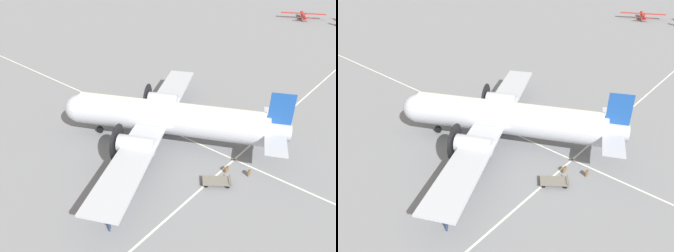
{
  "view_description": "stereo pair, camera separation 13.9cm",
  "coord_description": "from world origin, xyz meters",
  "views": [
    {
      "loc": [
        19.07,
        16.24,
        16.53
      ],
      "look_at": [
        0.0,
        0.0,
        1.71
      ],
      "focal_mm": 35.0,
      "sensor_mm": 36.0,
      "label": 1
    },
    {
      "loc": [
        18.97,
        16.35,
        16.53
      ],
      "look_at": [
        0.0,
        0.0,
        1.71
      ],
      "focal_mm": 35.0,
      "sensor_mm": 36.0,
      "label": 2
    }
  ],
  "objects": [
    {
      "name": "crew_foreground",
      "position": [
        10.24,
        3.79,
        1.12
      ],
      "size": [
        0.48,
        0.44,
        1.79
      ],
      "rotation": [
        0.0,
        0.0,
        -2.41
      ],
      "color": "navy",
      "rests_on": "ground_plane"
    },
    {
      "name": "baggage_cart",
      "position": [
        2.0,
        6.59,
        0.28
      ],
      "size": [
        2.22,
        2.41,
        0.56
      ],
      "rotation": [
        0.0,
        0.0,
        5.37
      ],
      "color": "#6B665B",
      "rests_on": "ground_plane"
    },
    {
      "name": "apron_line_northsouth",
      "position": [
        -1.59,
        0.0,
        0.0
      ],
      "size": [
        0.16,
        120.0,
        0.01
      ],
      "color": "silver",
      "rests_on": "ground_plane"
    },
    {
      "name": "apron_line_eastwest",
      "position": [
        0.0,
        6.01,
        0.0
      ],
      "size": [
        120.0,
        0.16,
        0.01
      ],
      "color": "silver",
      "rests_on": "ground_plane"
    },
    {
      "name": "suitcase_upright_spare",
      "position": [
        0.22,
        6.35,
        0.23
      ],
      "size": [
        0.48,
        0.13,
        0.5
      ],
      "color": "brown",
      "rests_on": "ground_plane"
    },
    {
      "name": "airliner_main",
      "position": [
        0.19,
        -0.38,
        2.56
      ],
      "size": [
        22.94,
        19.5,
        5.89
      ],
      "rotation": [
        0.0,
        0.0,
        5.17
      ],
      "color": "#ADB2BC",
      "rests_on": "ground_plane"
    },
    {
      "name": "light_aircraft_taxiing",
      "position": [
        -57.54,
        -9.6,
        0.79
      ],
      "size": [
        6.97,
        8.94,
        1.85
      ],
      "rotation": [
        0.0,
        0.0,
        3.59
      ],
      "color": "#B2231E",
      "rests_on": "ground_plane"
    },
    {
      "name": "suitcase_near_door",
      "position": [
        -0.5,
        7.94,
        0.24
      ],
      "size": [
        0.39,
        0.13,
        0.51
      ],
      "color": "brown",
      "rests_on": "ground_plane"
    },
    {
      "name": "ground_plane",
      "position": [
        0.0,
        0.0,
        0.0
      ],
      "size": [
        300.0,
        300.0,
        0.0
      ],
      "primitive_type": "plane",
      "color": "slate"
    }
  ]
}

